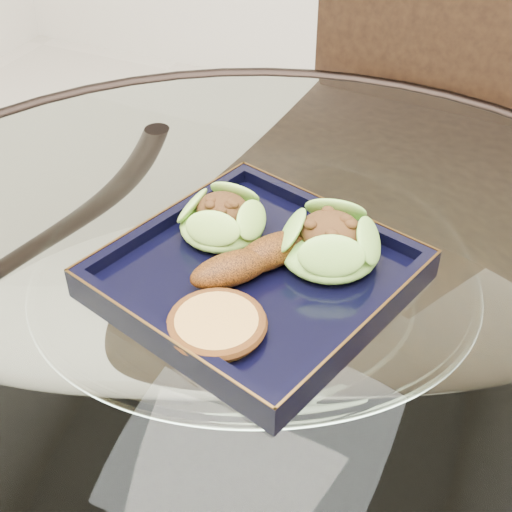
% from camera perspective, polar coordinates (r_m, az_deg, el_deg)
% --- Properties ---
extents(dining_table, '(1.13, 1.13, 0.77)m').
position_cam_1_polar(dining_table, '(0.84, -0.09, -12.21)').
color(dining_table, white).
rests_on(dining_table, ground).
extents(dining_chair, '(0.49, 0.49, 1.08)m').
position_cam_1_polar(dining_chair, '(1.15, 12.28, 3.57)').
color(dining_chair, '#331F11').
rests_on(dining_chair, ground).
extents(navy_plate, '(0.33, 0.33, 0.02)m').
position_cam_1_polar(navy_plate, '(0.73, 0.00, -1.83)').
color(navy_plate, black).
rests_on(navy_plate, dining_table).
extents(lettuce_wrap_left, '(0.12, 0.12, 0.03)m').
position_cam_1_polar(lettuce_wrap_left, '(0.77, -2.75, 2.82)').
color(lettuce_wrap_left, '#6AA931').
rests_on(lettuce_wrap_left, navy_plate).
extents(lettuce_wrap_right, '(0.12, 0.12, 0.04)m').
position_cam_1_polar(lettuce_wrap_right, '(0.73, 5.87, 0.90)').
color(lettuce_wrap_right, '#569C2D').
rests_on(lettuce_wrap_right, navy_plate).
extents(roasted_plantain, '(0.12, 0.17, 0.03)m').
position_cam_1_polar(roasted_plantain, '(0.72, 1.22, 0.34)').
color(roasted_plantain, '#642F0A').
rests_on(roasted_plantain, navy_plate).
extents(crumb_patty, '(0.11, 0.11, 0.02)m').
position_cam_1_polar(crumb_patty, '(0.66, -3.16, -5.57)').
color(crumb_patty, gold).
rests_on(crumb_patty, navy_plate).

